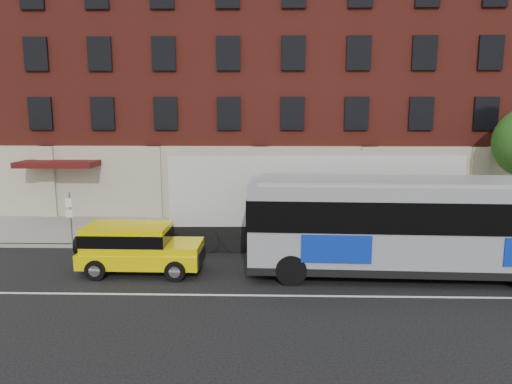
{
  "coord_description": "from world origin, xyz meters",
  "views": [
    {
      "loc": [
        0.43,
        -14.75,
        6.16
      ],
      "look_at": [
        -0.09,
        5.5,
        2.67
      ],
      "focal_mm": 33.64,
      "sensor_mm": 36.0,
      "label": 1
    }
  ],
  "objects_px": {
    "city_bus": "(430,223)",
    "shipping_container": "(313,200)",
    "sign_pole": "(70,215)",
    "yellow_suv": "(136,245)"
  },
  "relations": [
    {
      "from": "city_bus",
      "to": "shipping_container",
      "type": "bearing_deg",
      "value": 133.26
    },
    {
      "from": "sign_pole",
      "to": "city_bus",
      "type": "distance_m",
      "value": 15.34
    },
    {
      "from": "sign_pole",
      "to": "yellow_suv",
      "type": "height_order",
      "value": "sign_pole"
    },
    {
      "from": "sign_pole",
      "to": "shipping_container",
      "type": "xyz_separation_m",
      "value": [
        10.98,
        0.65,
        0.64
      ]
    },
    {
      "from": "city_bus",
      "to": "shipping_container",
      "type": "distance_m",
      "value": 5.75
    },
    {
      "from": "shipping_container",
      "to": "sign_pole",
      "type": "bearing_deg",
      "value": -176.59
    },
    {
      "from": "sign_pole",
      "to": "city_bus",
      "type": "xyz_separation_m",
      "value": [
        14.92,
        -3.53,
        0.57
      ]
    },
    {
      "from": "sign_pole",
      "to": "shipping_container",
      "type": "distance_m",
      "value": 11.02
    },
    {
      "from": "yellow_suv",
      "to": "city_bus",
      "type": "bearing_deg",
      "value": -0.71
    },
    {
      "from": "yellow_suv",
      "to": "shipping_container",
      "type": "xyz_separation_m",
      "value": [
        7.09,
        4.05,
        1.03
      ]
    }
  ]
}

